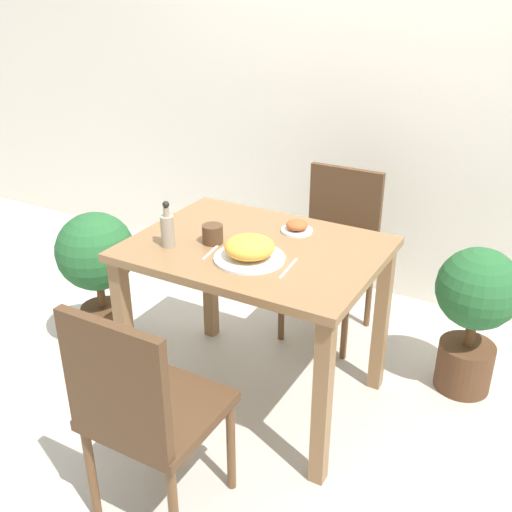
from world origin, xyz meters
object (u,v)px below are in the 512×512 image
object	(u,v)px
chair_far	(335,244)
drink_cup	(213,234)
side_plate	(297,227)
chair_near	(143,407)
potted_plant_right	(475,308)
potted_plant_left	(97,266)
sauce_bottle	(167,229)
food_plate	(249,249)

from	to	relation	value
chair_far	drink_cup	bearing A→B (deg)	-106.65
side_plate	chair_near	bearing A→B (deg)	-94.23
chair_near	potted_plant_right	xyz separation A→B (m)	(0.82, 1.33, -0.07)
chair_far	potted_plant_right	distance (m)	0.80
drink_cup	potted_plant_left	xyz separation A→B (m)	(-0.70, 0.01, -0.32)
sauce_bottle	potted_plant_left	size ratio (longest dim) A/B	0.26
food_plate	potted_plant_right	distance (m)	1.10
potted_plant_left	sauce_bottle	bearing A→B (deg)	-13.16
potted_plant_left	drink_cup	bearing A→B (deg)	-1.02
potted_plant_left	chair_near	bearing A→B (deg)	-39.96
drink_cup	potted_plant_right	world-z (taller)	drink_cup
chair_far	sauce_bottle	size ratio (longest dim) A/B	4.47
drink_cup	sauce_bottle	bearing A→B (deg)	-140.64
chair_near	sauce_bottle	xyz separation A→B (m)	(-0.33, 0.61, 0.35)
chair_near	food_plate	distance (m)	0.74
chair_far	sauce_bottle	xyz separation A→B (m)	(-0.38, -0.92, 0.35)
food_plate	potted_plant_left	xyz separation A→B (m)	(-0.92, 0.08, -0.33)
food_plate	side_plate	bearing A→B (deg)	82.70
sauce_bottle	potted_plant_left	xyz separation A→B (m)	(-0.56, 0.13, -0.36)
side_plate	drink_cup	world-z (taller)	drink_cup
side_plate	food_plate	bearing A→B (deg)	-97.30
chair_far	potted_plant_left	distance (m)	1.23
food_plate	side_plate	xyz separation A→B (m)	(0.04, 0.34, -0.02)
chair_near	drink_cup	size ratio (longest dim) A/B	10.16
potted_plant_left	potted_plant_right	world-z (taller)	potted_plant_left
food_plate	sauce_bottle	xyz separation A→B (m)	(-0.36, -0.05, 0.03)
potted_plant_left	potted_plant_right	bearing A→B (deg)	19.06
drink_cup	side_plate	bearing A→B (deg)	47.04
chair_far	drink_cup	distance (m)	0.89
chair_near	potted_plant_left	world-z (taller)	chair_near
drink_cup	potted_plant_right	bearing A→B (deg)	30.90
side_plate	potted_plant_left	distance (m)	1.04
chair_near	side_plate	distance (m)	1.05
potted_plant_left	potted_plant_right	xyz separation A→B (m)	(1.71, 0.59, -0.05)
chair_near	side_plate	bearing A→B (deg)	-94.23
sauce_bottle	potted_plant_right	distance (m)	1.42
sauce_bottle	potted_plant_right	world-z (taller)	sauce_bottle
chair_near	potted_plant_left	distance (m)	1.16
chair_near	potted_plant_left	size ratio (longest dim) A/B	1.17
side_plate	sauce_bottle	size ratio (longest dim) A/B	0.70
sauce_bottle	drink_cup	bearing A→B (deg)	39.36
side_plate	drink_cup	bearing A→B (deg)	-132.96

